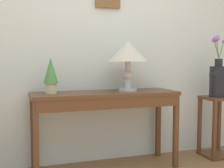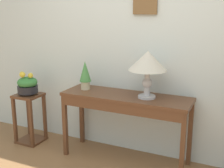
{
  "view_description": "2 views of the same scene",
  "coord_description": "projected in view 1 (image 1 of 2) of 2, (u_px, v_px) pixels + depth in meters",
  "views": [
    {
      "loc": [
        -0.84,
        -1.44,
        1.07
      ],
      "look_at": [
        0.11,
        1.37,
        0.82
      ],
      "focal_mm": 48.01,
      "sensor_mm": 36.0,
      "label": 1
    },
    {
      "loc": [
        1.16,
        -1.54,
        1.65
      ],
      "look_at": [
        -0.17,
        1.31,
        0.85
      ],
      "focal_mm": 47.53,
      "sensor_mm": 36.0,
      "label": 2
    }
  ],
  "objects": [
    {
      "name": "flower_vase_tall_right",
      "position": [
        218.0,
        77.0,
        3.23
      ],
      "size": [
        0.19,
        0.19,
        0.66
      ],
      "color": "black",
      "rests_on": "pedestal_stand_right"
    },
    {
      "name": "console_table",
      "position": [
        106.0,
        102.0,
        2.84
      ],
      "size": [
        1.4,
        0.44,
        0.76
      ],
      "color": "#56331E",
      "rests_on": "ground"
    },
    {
      "name": "back_wall_with_art",
      "position": [
        95.0,
        27.0,
        3.09
      ],
      "size": [
        9.0,
        0.13,
        2.8
      ],
      "color": "silver",
      "rests_on": "ground"
    },
    {
      "name": "pedestal_stand_right",
      "position": [
        217.0,
        127.0,
        3.27
      ],
      "size": [
        0.3,
        0.3,
        0.66
      ],
      "color": "#56331E",
      "rests_on": "ground"
    },
    {
      "name": "potted_plant_on_console",
      "position": [
        51.0,
        74.0,
        2.7
      ],
      "size": [
        0.13,
        0.13,
        0.33
      ],
      "color": "beige",
      "rests_on": "console_table"
    },
    {
      "name": "table_lamp",
      "position": [
        128.0,
        54.0,
        2.9
      ],
      "size": [
        0.39,
        0.39,
        0.49
      ],
      "color": "#B7B7BC",
      "rests_on": "console_table"
    }
  ]
}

